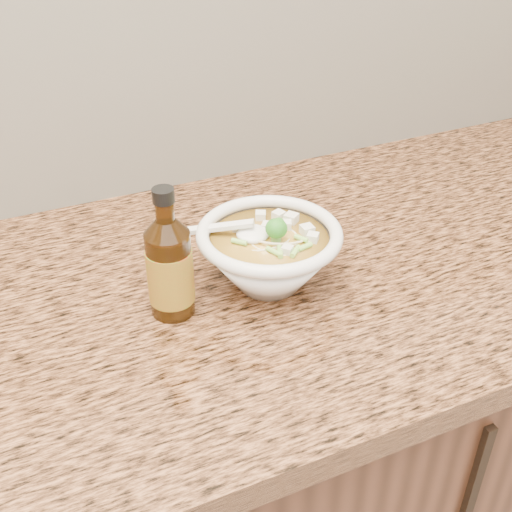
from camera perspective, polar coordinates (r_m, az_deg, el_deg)
name	(u,v)px	position (r m, az deg, el deg)	size (l,w,h in m)	color
counter_slab	(32,339)	(0.90, -19.31, -7.00)	(4.00, 0.68, 0.04)	#955C36
soup_bowl	(269,255)	(0.89, 1.16, 0.05)	(0.21, 0.20, 0.11)	white
hot_sauce_bottle	(170,268)	(0.83, -7.67, -1.06)	(0.08, 0.08, 0.18)	#3D2108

